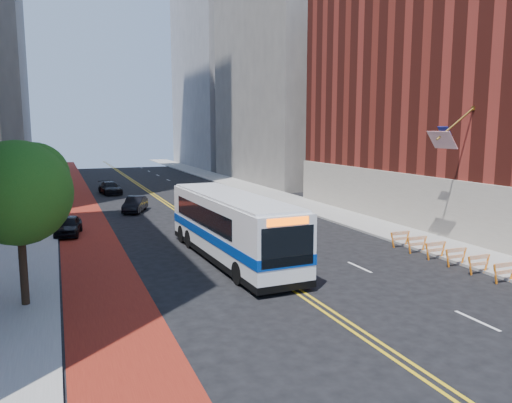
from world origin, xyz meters
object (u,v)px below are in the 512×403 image
at_px(street_tree, 20,189).
at_px(car_a, 68,226).
at_px(car_c, 110,188).
at_px(transit_bus, 231,226).
at_px(car_b, 135,204).

height_order(street_tree, car_a, street_tree).
relative_size(street_tree, car_c, 1.42).
relative_size(transit_bus, car_c, 2.86).
bearing_deg(street_tree, car_b, 71.05).
bearing_deg(car_c, car_b, -93.90).
bearing_deg(street_tree, car_c, 79.10).
distance_m(transit_bus, car_b, 18.48).
height_order(transit_bus, car_c, transit_bus).
bearing_deg(car_c, car_a, -110.33).
bearing_deg(car_b, street_tree, -87.74).
xyz_separation_m(street_tree, car_c, (6.84, 35.52, -4.23)).
xyz_separation_m(transit_bus, car_a, (-8.29, 10.22, -1.25)).
bearing_deg(car_a, transit_bus, -42.07).
xyz_separation_m(street_tree, car_b, (7.65, 22.27, -4.23)).
bearing_deg(transit_bus, car_b, 95.78).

